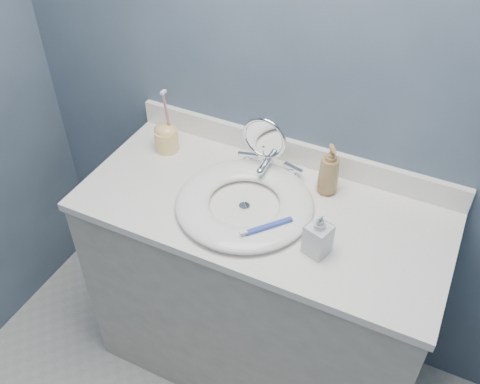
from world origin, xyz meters
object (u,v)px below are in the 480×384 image
Objects in this scene: makeup_mirror at (264,145)px; soap_bottle_clear at (319,233)px; toothbrush_holder at (166,136)px; soap_bottle_amber at (329,169)px.

soap_bottle_clear is (0.29, -0.26, -0.05)m from makeup_mirror.
makeup_mirror is 0.39m from toothbrush_holder.
soap_bottle_amber is at bearing 3.81° from makeup_mirror.
makeup_mirror is at bearing 155.35° from soap_bottle_clear.
makeup_mirror is at bearing 3.12° from toothbrush_holder.
makeup_mirror is at bearing 148.77° from soap_bottle_amber.
soap_bottle_amber is 1.21× the size of soap_bottle_clear.
makeup_mirror reaches higher than soap_bottle_clear.
soap_bottle_amber is 0.28m from soap_bottle_clear.
toothbrush_holder is at bearing 148.74° from soap_bottle_amber.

